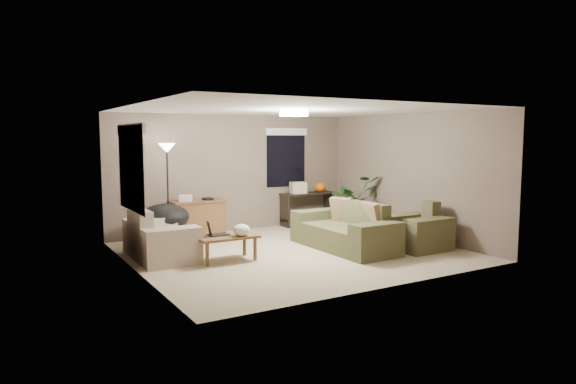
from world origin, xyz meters
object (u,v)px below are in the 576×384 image
main_sofa (345,232)px  coffee_table (227,239)px  floor_lamp (167,160)px  desk (198,218)px  console_table (307,206)px  papasan_chair (165,222)px  armchair (417,233)px  houseplant (353,208)px  loveseat (159,241)px  cat_scratching_post (381,225)px

main_sofa → coffee_table: size_ratio=2.20×
main_sofa → floor_lamp: size_ratio=1.15×
desk → console_table: size_ratio=0.85×
papasan_chair → floor_lamp: floor_lamp is taller
armchair → papasan_chair: (-3.88, 2.54, 0.17)m
houseplant → coffee_table: bearing=-160.9°
floor_lamp → houseplant: size_ratio=1.59×
loveseat → houseplant: bearing=6.0°
coffee_table → houseplant: size_ratio=0.83×
houseplant → main_sofa: bearing=-131.8°
papasan_chair → loveseat: bearing=-113.5°
armchair → cat_scratching_post: 1.41m
desk → floor_lamp: (-0.68, -0.23, 1.22)m
desk → floor_lamp: size_ratio=0.58×
armchair → papasan_chair: size_ratio=0.86×
main_sofa → cat_scratching_post: main_sofa is taller
coffee_table → houseplant: 3.77m
main_sofa → armchair: bearing=-31.7°
desk → console_table: same height
floor_lamp → houseplant: (3.91, -0.74, -1.13)m
houseplant → floor_lamp: bearing=169.3°
loveseat → papasan_chair: loveseat is taller
main_sofa → loveseat: (-3.16, 0.99, 0.00)m
coffee_table → floor_lamp: size_ratio=0.52×
papasan_chair → floor_lamp: 1.20m
loveseat → main_sofa: bearing=-17.4°
armchair → cat_scratching_post: size_ratio=2.00×
cat_scratching_post → loveseat: bearing=176.2°
armchair → cat_scratching_post: bearing=76.6°
console_table → main_sofa: bearing=-107.2°
desk → floor_lamp: 1.42m
coffee_table → floor_lamp: bearing=99.9°
loveseat → console_table: size_ratio=1.23×
main_sofa → desk: 3.10m
floor_lamp → coffee_table: bearing=-80.1°
coffee_table → console_table: 3.78m
desk → loveseat: bearing=-130.7°
console_table → papasan_chair: size_ratio=1.12×
main_sofa → desk: size_ratio=2.00×
coffee_table → floor_lamp: (-0.35, 1.97, 1.24)m
console_table → papasan_chair: 3.61m
coffee_table → loveseat: bearing=139.7°
armchair → coffee_table: size_ratio=1.00×
papasan_chair → houseplant: size_ratio=0.96×
loveseat → houseplant: size_ratio=1.33×
main_sofa → houseplant: 1.97m
main_sofa → papasan_chair: (-2.78, 1.86, 0.17)m
houseplant → armchair: bearing=-95.5°
floor_lamp → papasan_chair: bearing=-117.6°
floor_lamp → main_sofa: bearing=-40.2°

